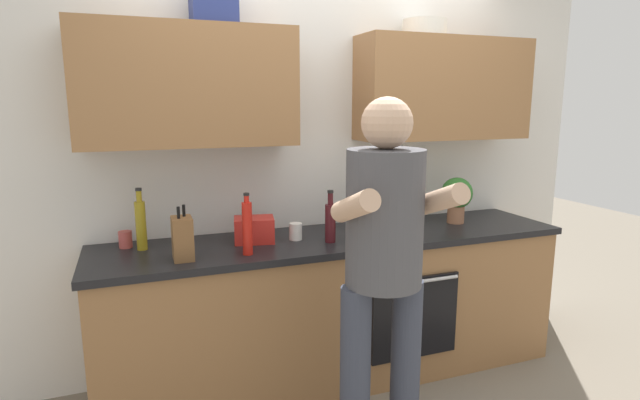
{
  "coord_description": "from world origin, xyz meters",
  "views": [
    {
      "loc": [
        -1.13,
        -2.7,
        1.69
      ],
      "look_at": [
        -0.15,
        -0.1,
        1.15
      ],
      "focal_mm": 28.31,
      "sensor_mm": 36.0,
      "label": 1
    }
  ],
  "objects_px": {
    "bottle_oil": "(141,223)",
    "bottle_wine": "(330,221)",
    "cup_coffee": "(296,231)",
    "grocery_bag_rice": "(397,214)",
    "potted_herb": "(457,196)",
    "cup_ceramic": "(125,239)",
    "bottle_hotsauce": "(247,227)",
    "knife_block": "(183,238)",
    "bottle_syrup": "(362,224)",
    "grocery_bag_crisps": "(254,230)",
    "bottle_soy": "(384,210)",
    "person_standing": "(384,258)",
    "bottle_vinegar": "(366,212)"
  },
  "relations": [
    {
      "from": "bottle_oil",
      "to": "bottle_wine",
      "type": "bearing_deg",
      "value": -12.22
    },
    {
      "from": "cup_coffee",
      "to": "grocery_bag_rice",
      "type": "height_order",
      "value": "grocery_bag_rice"
    },
    {
      "from": "bottle_oil",
      "to": "potted_herb",
      "type": "height_order",
      "value": "bottle_oil"
    },
    {
      "from": "cup_ceramic",
      "to": "bottle_oil",
      "type": "bearing_deg",
      "value": -40.87
    },
    {
      "from": "bottle_hotsauce",
      "to": "potted_herb",
      "type": "distance_m",
      "value": 1.47
    },
    {
      "from": "bottle_wine",
      "to": "knife_block",
      "type": "xyz_separation_m",
      "value": [
        -0.82,
        -0.04,
        -0.01
      ]
    },
    {
      "from": "bottle_syrup",
      "to": "potted_herb",
      "type": "xyz_separation_m",
      "value": [
        0.79,
        0.23,
        0.07
      ]
    },
    {
      "from": "bottle_syrup",
      "to": "bottle_oil",
      "type": "bearing_deg",
      "value": 165.75
    },
    {
      "from": "grocery_bag_crisps",
      "to": "bottle_soy",
      "type": "bearing_deg",
      "value": -6.91
    },
    {
      "from": "grocery_bag_crisps",
      "to": "grocery_bag_rice",
      "type": "bearing_deg",
      "value": 2.45
    },
    {
      "from": "bottle_oil",
      "to": "bottle_wine",
      "type": "distance_m",
      "value": 1.04
    },
    {
      "from": "bottle_wine",
      "to": "grocery_bag_crisps",
      "type": "height_order",
      "value": "bottle_wine"
    },
    {
      "from": "cup_ceramic",
      "to": "person_standing",
      "type": "bearing_deg",
      "value": -42.73
    },
    {
      "from": "bottle_soy",
      "to": "cup_ceramic",
      "type": "xyz_separation_m",
      "value": [
        -1.48,
        0.23,
        -0.1
      ]
    },
    {
      "from": "cup_ceramic",
      "to": "knife_block",
      "type": "xyz_separation_m",
      "value": [
        0.28,
        -0.33,
        0.07
      ]
    },
    {
      "from": "bottle_oil",
      "to": "bottle_hotsauce",
      "type": "bearing_deg",
      "value": -29.29
    },
    {
      "from": "cup_ceramic",
      "to": "grocery_bag_rice",
      "type": "relative_size",
      "value": 0.57
    },
    {
      "from": "cup_ceramic",
      "to": "bottle_hotsauce",
      "type": "bearing_deg",
      "value": -31.12
    },
    {
      "from": "knife_block",
      "to": "grocery_bag_rice",
      "type": "distance_m",
      "value": 1.39
    },
    {
      "from": "grocery_bag_rice",
      "to": "potted_herb",
      "type": "bearing_deg",
      "value": -7.5
    },
    {
      "from": "person_standing",
      "to": "bottle_oil",
      "type": "xyz_separation_m",
      "value": [
        -0.99,
        0.92,
        0.03
      ]
    },
    {
      "from": "potted_herb",
      "to": "grocery_bag_crisps",
      "type": "height_order",
      "value": "potted_herb"
    },
    {
      "from": "bottle_oil",
      "to": "bottle_wine",
      "type": "xyz_separation_m",
      "value": [
        1.02,
        -0.22,
        -0.02
      ]
    },
    {
      "from": "person_standing",
      "to": "bottle_soy",
      "type": "xyz_separation_m",
      "value": [
        0.4,
        0.77,
        0.03
      ]
    },
    {
      "from": "bottle_vinegar",
      "to": "knife_block",
      "type": "relative_size",
      "value": 1.17
    },
    {
      "from": "person_standing",
      "to": "potted_herb",
      "type": "distance_m",
      "value": 1.3
    },
    {
      "from": "bottle_vinegar",
      "to": "grocery_bag_rice",
      "type": "xyz_separation_m",
      "value": [
        0.28,
        0.11,
        -0.06
      ]
    },
    {
      "from": "potted_herb",
      "to": "grocery_bag_crisps",
      "type": "distance_m",
      "value": 1.37
    },
    {
      "from": "cup_ceramic",
      "to": "knife_block",
      "type": "distance_m",
      "value": 0.44
    },
    {
      "from": "cup_coffee",
      "to": "grocery_bag_rice",
      "type": "relative_size",
      "value": 0.6
    },
    {
      "from": "bottle_syrup",
      "to": "potted_herb",
      "type": "relative_size",
      "value": 0.93
    },
    {
      "from": "bottle_soy",
      "to": "grocery_bag_crisps",
      "type": "bearing_deg",
      "value": 173.09
    },
    {
      "from": "bottle_vinegar",
      "to": "grocery_bag_rice",
      "type": "relative_size",
      "value": 2.02
    },
    {
      "from": "cup_coffee",
      "to": "knife_block",
      "type": "bearing_deg",
      "value": -166.5
    },
    {
      "from": "person_standing",
      "to": "knife_block",
      "type": "distance_m",
      "value": 1.04
    },
    {
      "from": "potted_herb",
      "to": "grocery_bag_rice",
      "type": "xyz_separation_m",
      "value": [
        -0.41,
        0.05,
        -0.1
      ]
    },
    {
      "from": "bottle_soy",
      "to": "bottle_hotsauce",
      "type": "bearing_deg",
      "value": -171.12
    },
    {
      "from": "bottle_vinegar",
      "to": "person_standing",
      "type": "bearing_deg",
      "value": -110.22
    },
    {
      "from": "bottle_hotsauce",
      "to": "knife_block",
      "type": "relative_size",
      "value": 1.18
    },
    {
      "from": "potted_herb",
      "to": "grocery_bag_rice",
      "type": "bearing_deg",
      "value": 172.5
    },
    {
      "from": "bottle_syrup",
      "to": "bottle_wine",
      "type": "xyz_separation_m",
      "value": [
        -0.16,
        0.08,
        0.01
      ]
    },
    {
      "from": "bottle_syrup",
      "to": "knife_block",
      "type": "height_order",
      "value": "bottle_syrup"
    },
    {
      "from": "cup_coffee",
      "to": "bottle_hotsauce",
      "type": "bearing_deg",
      "value": -149.64
    },
    {
      "from": "person_standing",
      "to": "bottle_syrup",
      "type": "bearing_deg",
      "value": 73.27
    },
    {
      "from": "person_standing",
      "to": "bottle_vinegar",
      "type": "xyz_separation_m",
      "value": [
        0.29,
        0.79,
        0.02
      ]
    },
    {
      "from": "bottle_wine",
      "to": "grocery_bag_rice",
      "type": "bearing_deg",
      "value": 20.28
    },
    {
      "from": "bottle_vinegar",
      "to": "bottle_syrup",
      "type": "distance_m",
      "value": 0.2
    },
    {
      "from": "bottle_hotsauce",
      "to": "knife_block",
      "type": "bearing_deg",
      "value": 174.05
    },
    {
      "from": "cup_ceramic",
      "to": "potted_herb",
      "type": "relative_size",
      "value": 0.3
    },
    {
      "from": "bottle_wine",
      "to": "grocery_bag_crisps",
      "type": "xyz_separation_m",
      "value": [
        -0.41,
        0.16,
        -0.05
      ]
    }
  ]
}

